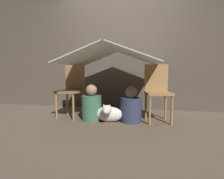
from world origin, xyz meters
name	(u,v)px	position (x,y,z in m)	size (l,w,h in m)	color
ground_plane	(111,121)	(0.00, 0.00, 0.00)	(8.80, 8.80, 0.00)	brown
wall_back	(120,50)	(0.00, 1.06, 1.25)	(7.00, 0.05, 2.50)	#4C4238
chair_left	(72,88)	(-0.73, 0.18, 0.51)	(0.43, 0.43, 0.91)	olive
chair_right	(157,90)	(0.73, 0.18, 0.51)	(0.44, 0.44, 0.91)	olive
sheet_canopy	(112,55)	(0.00, 0.11, 1.06)	(1.48, 1.30, 0.29)	silver
person_front	(92,106)	(-0.33, 0.03, 0.24)	(0.32, 0.32, 0.59)	#38664C
person_second	(131,108)	(0.32, 0.04, 0.23)	(0.33, 0.33, 0.56)	#2D3351
dog	(109,113)	(-0.02, -0.05, 0.14)	(0.44, 0.37, 0.32)	silver
floor_cushion	(107,115)	(-0.10, 0.21, 0.05)	(0.41, 0.33, 0.10)	#7FB27F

